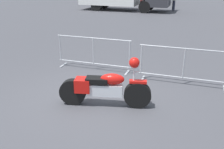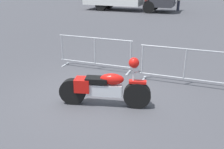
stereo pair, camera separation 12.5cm
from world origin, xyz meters
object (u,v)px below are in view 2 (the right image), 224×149
Objects in this scene: crowd_barrier_near at (95,53)px; crowd_barrier_far at (185,66)px; pedestrian at (179,0)px; motorcycle at (104,87)px.

crowd_barrier_near and crowd_barrier_far have the same top height.
crowd_barrier_far is 1.48× the size of pedestrian.
motorcycle is 2.50m from crowd_barrier_near.
motorcycle is 1.24× the size of pedestrian.
pedestrian reaches higher than motorcycle.
motorcycle is 0.84× the size of crowd_barrier_near.
pedestrian is at bearing 103.08° from crowd_barrier_far.
pedestrian is at bearing 78.03° from motorcycle.
motorcycle reaches higher than crowd_barrier_near.
pedestrian reaches higher than crowd_barrier_far.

